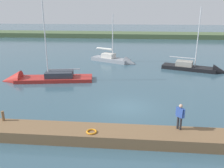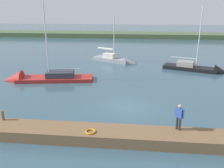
{
  "view_description": "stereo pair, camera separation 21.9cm",
  "coord_description": "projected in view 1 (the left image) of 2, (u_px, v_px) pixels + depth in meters",
  "views": [
    {
      "loc": [
        -0.46,
        18.55,
        8.13
      ],
      "look_at": [
        1.32,
        -0.64,
        1.83
      ],
      "focal_mm": 37.97,
      "sensor_mm": 36.0,
      "label": 1
    },
    {
      "loc": [
        -0.67,
        18.53,
        8.13
      ],
      "look_at": [
        1.32,
        -0.64,
        1.83
      ],
      "focal_mm": 37.97,
      "sensor_mm": 36.0,
      "label": 2
    }
  ],
  "objects": [
    {
      "name": "person_on_dock",
      "position": [
        180.0,
        115.0,
        14.71
      ],
      "size": [
        0.48,
        0.48,
        1.71
      ],
      "rotation": [
        0.0,
        0.0,
        3.93
      ],
      "color": "#28282D",
      "rests_on": "dock_pier"
    },
    {
      "name": "sailboat_behind_pier",
      "position": [
        39.0,
        80.0,
        27.27
      ],
      "size": [
        10.51,
        3.91,
        11.08
      ],
      "rotation": [
        0.0,
        0.0,
        0.15
      ],
      "color": "#B22823",
      "rests_on": "ground_plane"
    },
    {
      "name": "sailboat_far_left",
      "position": [
        198.0,
        69.0,
        31.54
      ],
      "size": [
        8.47,
        4.7,
        9.1
      ],
      "rotation": [
        0.0,
        0.0,
        2.79
      ],
      "color": "black",
      "rests_on": "ground_plane"
    },
    {
      "name": "mooring_post_near",
      "position": [
        3.0,
        116.0,
        16.05
      ],
      "size": [
        0.19,
        0.19,
        0.69
      ],
      "primitive_type": "cylinder",
      "color": "brown",
      "rests_on": "dock_pier"
    },
    {
      "name": "ground_plane",
      "position": [
        127.0,
        107.0,
        20.12
      ],
      "size": [
        200.0,
        200.0,
        0.0
      ],
      "primitive_type": "plane",
      "color": "#385666"
    },
    {
      "name": "sailboat_mid_channel",
      "position": [
        116.0,
        61.0,
        36.41
      ],
      "size": [
        7.49,
        5.03,
        8.02
      ],
      "rotation": [
        0.0,
        0.0,
        2.68
      ],
      "color": "gray",
      "rests_on": "ground_plane"
    },
    {
      "name": "life_ring_buoy",
      "position": [
        92.0,
        132.0,
        14.61
      ],
      "size": [
        0.66,
        0.66,
        0.1
      ],
      "primitive_type": "torus",
      "color": "orange",
      "rests_on": "dock_pier"
    },
    {
      "name": "far_shoreline",
      "position": [
        132.0,
        37.0,
        66.81
      ],
      "size": [
        180.0,
        8.0,
        2.4
      ],
      "primitive_type": "cube",
      "color": "#4C603D",
      "rests_on": "ground_plane"
    },
    {
      "name": "dock_pier",
      "position": [
        124.0,
        136.0,
        14.93
      ],
      "size": [
        21.74,
        1.89,
        0.74
      ],
      "primitive_type": "cube",
      "color": "brown",
      "rests_on": "ground_plane"
    }
  ]
}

